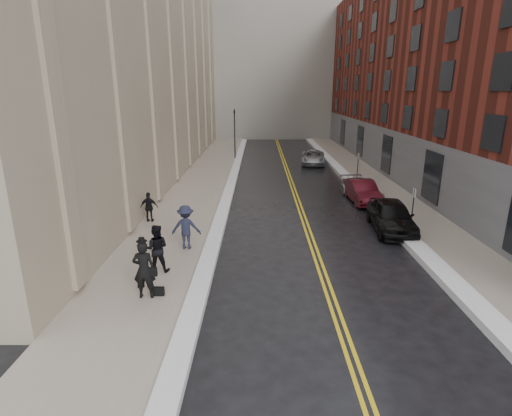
{
  "coord_description": "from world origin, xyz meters",
  "views": [
    {
      "loc": [
        -0.05,
        -11.83,
        7.04
      ],
      "look_at": [
        -0.2,
        6.56,
        1.6
      ],
      "focal_mm": 28.0,
      "sensor_mm": 36.0,
      "label": 1
    }
  ],
  "objects_px": {
    "pedestrian_c": "(149,207)",
    "pedestrian_b": "(186,227)",
    "car_maroon": "(362,191)",
    "pedestrian_main": "(144,270)",
    "pedestrian_a": "(157,248)",
    "car_black": "(391,216)",
    "car_silver_far": "(313,157)",
    "car_silver_near": "(361,190)"
  },
  "relations": [
    {
      "from": "car_maroon",
      "to": "pedestrian_a",
      "type": "height_order",
      "value": "pedestrian_a"
    },
    {
      "from": "car_maroon",
      "to": "pedestrian_a",
      "type": "bearing_deg",
      "value": -137.28
    },
    {
      "from": "pedestrian_a",
      "to": "pedestrian_c",
      "type": "height_order",
      "value": "pedestrian_a"
    },
    {
      "from": "car_silver_near",
      "to": "pedestrian_c",
      "type": "relative_size",
      "value": 2.73
    },
    {
      "from": "car_black",
      "to": "pedestrian_c",
      "type": "xyz_separation_m",
      "value": [
        -12.8,
        0.95,
        0.16
      ]
    },
    {
      "from": "car_maroon",
      "to": "pedestrian_a",
      "type": "xyz_separation_m",
      "value": [
        -10.73,
        -10.81,
        0.4
      ]
    },
    {
      "from": "car_maroon",
      "to": "car_silver_far",
      "type": "bearing_deg",
      "value": 93.2
    },
    {
      "from": "pedestrian_main",
      "to": "pedestrian_b",
      "type": "height_order",
      "value": "pedestrian_main"
    },
    {
      "from": "car_black",
      "to": "car_maroon",
      "type": "bearing_deg",
      "value": 95.1
    },
    {
      "from": "pedestrian_a",
      "to": "car_maroon",
      "type": "bearing_deg",
      "value": -138.16
    },
    {
      "from": "car_black",
      "to": "pedestrian_main",
      "type": "distance_m",
      "value": 13.03
    },
    {
      "from": "car_silver_far",
      "to": "pedestrian_main",
      "type": "distance_m",
      "value": 28.41
    },
    {
      "from": "pedestrian_main",
      "to": "pedestrian_c",
      "type": "xyz_separation_m",
      "value": [
        -2.04,
        8.29,
        -0.21
      ]
    },
    {
      "from": "pedestrian_main",
      "to": "pedestrian_a",
      "type": "bearing_deg",
      "value": -89.53
    },
    {
      "from": "pedestrian_main",
      "to": "car_black",
      "type": "bearing_deg",
      "value": -147.75
    },
    {
      "from": "car_black",
      "to": "pedestrian_main",
      "type": "height_order",
      "value": "pedestrian_main"
    },
    {
      "from": "car_maroon",
      "to": "car_silver_far",
      "type": "distance_m",
      "value": 14.05
    },
    {
      "from": "car_maroon",
      "to": "car_silver_far",
      "type": "height_order",
      "value": "car_maroon"
    },
    {
      "from": "car_maroon",
      "to": "pedestrian_a",
      "type": "relative_size",
      "value": 2.26
    },
    {
      "from": "car_black",
      "to": "pedestrian_a",
      "type": "xyz_separation_m",
      "value": [
        -10.85,
        -5.27,
        0.3
      ]
    },
    {
      "from": "car_silver_near",
      "to": "pedestrian_b",
      "type": "relative_size",
      "value": 2.22
    },
    {
      "from": "car_silver_near",
      "to": "car_silver_far",
      "type": "bearing_deg",
      "value": 88.69
    },
    {
      "from": "pedestrian_main",
      "to": "pedestrian_a",
      "type": "height_order",
      "value": "pedestrian_main"
    },
    {
      "from": "pedestrian_b",
      "to": "car_silver_far",
      "type": "bearing_deg",
      "value": -112.69
    },
    {
      "from": "car_black",
      "to": "car_maroon",
      "type": "relative_size",
      "value": 1.09
    },
    {
      "from": "pedestrian_a",
      "to": "pedestrian_c",
      "type": "bearing_deg",
      "value": -75.99
    },
    {
      "from": "car_silver_near",
      "to": "pedestrian_main",
      "type": "relative_size",
      "value": 2.16
    },
    {
      "from": "car_black",
      "to": "pedestrian_b",
      "type": "xyz_separation_m",
      "value": [
        -10.12,
        -2.88,
        0.35
      ]
    },
    {
      "from": "pedestrian_main",
      "to": "pedestrian_c",
      "type": "relative_size",
      "value": 1.26
    },
    {
      "from": "car_maroon",
      "to": "pedestrian_b",
      "type": "xyz_separation_m",
      "value": [
        -10.0,
        -8.42,
        0.44
      ]
    },
    {
      "from": "car_black",
      "to": "pedestrian_b",
      "type": "height_order",
      "value": "pedestrian_b"
    },
    {
      "from": "car_silver_far",
      "to": "pedestrian_a",
      "type": "xyz_separation_m",
      "value": [
        -9.34,
        -24.78,
        0.43
      ]
    },
    {
      "from": "car_silver_far",
      "to": "pedestrian_main",
      "type": "relative_size",
      "value": 2.37
    },
    {
      "from": "pedestrian_c",
      "to": "pedestrian_b",
      "type": "bearing_deg",
      "value": 127.69
    },
    {
      "from": "pedestrian_main",
      "to": "car_silver_near",
      "type": "bearing_deg",
      "value": -130.33
    },
    {
      "from": "car_silver_far",
      "to": "pedestrian_b",
      "type": "distance_m",
      "value": 24.0
    },
    {
      "from": "car_silver_near",
      "to": "car_silver_far",
      "type": "relative_size",
      "value": 0.91
    },
    {
      "from": "car_maroon",
      "to": "pedestrian_main",
      "type": "height_order",
      "value": "pedestrian_main"
    },
    {
      "from": "car_black",
      "to": "car_maroon",
      "type": "distance_m",
      "value": 5.54
    },
    {
      "from": "pedestrian_c",
      "to": "pedestrian_a",
      "type": "bearing_deg",
      "value": 110.1
    },
    {
      "from": "car_silver_far",
      "to": "car_maroon",
      "type": "bearing_deg",
      "value": -77.84
    },
    {
      "from": "car_black",
      "to": "pedestrian_main",
      "type": "bearing_deg",
      "value": -141.88
    }
  ]
}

